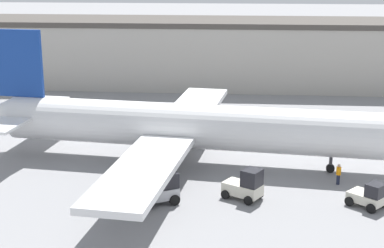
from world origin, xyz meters
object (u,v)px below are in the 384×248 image
(airplane, at_px, (181,126))
(pushback_tug, at_px, (369,196))
(belt_loader_truck, at_px, (160,189))
(ground_crew_worker, at_px, (339,174))
(baggage_tug, at_px, (246,186))

(airplane, bearing_deg, pushback_tug, -24.12)
(belt_loader_truck, bearing_deg, pushback_tug, -27.81)
(ground_crew_worker, bearing_deg, baggage_tug, 70.66)
(ground_crew_worker, bearing_deg, pushback_tug, 153.17)
(pushback_tug, bearing_deg, belt_loader_truck, -136.84)
(ground_crew_worker, distance_m, baggage_tug, 8.10)
(baggage_tug, bearing_deg, ground_crew_worker, 57.47)
(ground_crew_worker, height_order, baggage_tug, baggage_tug)
(ground_crew_worker, distance_m, belt_loader_truck, 14.23)
(ground_crew_worker, relative_size, belt_loader_truck, 0.48)
(ground_crew_worker, relative_size, baggage_tug, 0.53)
(airplane, height_order, pushback_tug, airplane)
(baggage_tug, distance_m, belt_loader_truck, 6.27)
(ground_crew_worker, bearing_deg, airplane, 26.11)
(baggage_tug, bearing_deg, belt_loader_truck, -138.66)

